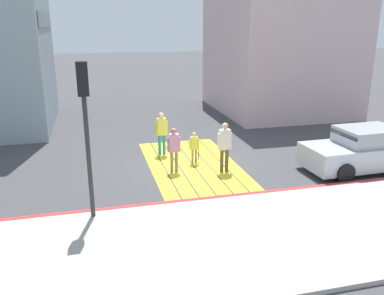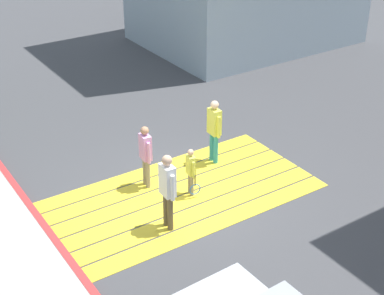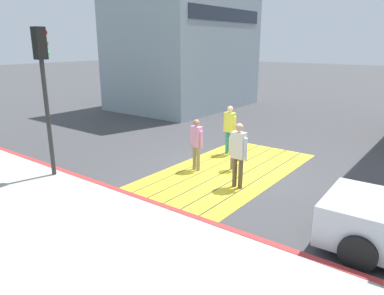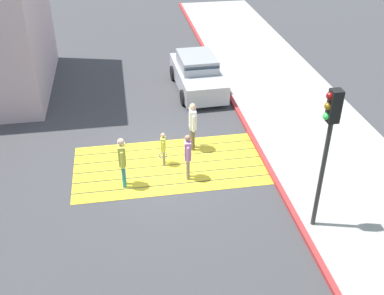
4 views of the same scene
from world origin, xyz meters
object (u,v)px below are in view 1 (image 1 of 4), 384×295
traffic_light_corner (85,110)px  pedestrian_child_with_racket (194,146)px  pedestrian_adult_lead (225,144)px  pedestrian_adult_side (174,147)px  pedestrian_adult_trailing (162,130)px  car_parked_near_curb (363,150)px

traffic_light_corner → pedestrian_child_with_racket: bearing=-45.6°
pedestrian_adult_lead → pedestrian_adult_side: bearing=75.6°
traffic_light_corner → pedestrian_child_with_racket: (3.75, -3.83, -2.35)m
traffic_light_corner → pedestrian_adult_trailing: 6.19m
traffic_light_corner → pedestrian_child_with_racket: size_ratio=3.46×
pedestrian_adult_side → pedestrian_adult_lead: bearing=-104.4°
car_parked_near_curb → pedestrian_adult_lead: (1.04, 4.91, 0.32)m
car_parked_near_curb → pedestrian_adult_trailing: pedestrian_adult_trailing is taller
traffic_light_corner → pedestrian_adult_lead: 5.68m
pedestrian_child_with_racket → pedestrian_adult_lead: bearing=-144.4°
traffic_light_corner → pedestrian_adult_lead: (2.62, -4.63, -1.99)m
traffic_light_corner → pedestrian_adult_side: traffic_light_corner is taller
pedestrian_adult_lead → pedestrian_child_with_racket: bearing=35.6°
pedestrian_adult_lead → pedestrian_adult_trailing: (2.50, 1.81, -0.04)m
car_parked_near_curb → pedestrian_child_with_racket: bearing=69.2°
traffic_light_corner → pedestrian_adult_side: (3.07, -2.90, -2.10)m
pedestrian_adult_lead → pedestrian_child_with_racket: size_ratio=1.47×
pedestrian_adult_trailing → pedestrian_child_with_racket: size_ratio=1.42×
pedestrian_adult_lead → pedestrian_child_with_racket: (1.13, 0.81, -0.37)m
pedestrian_child_with_racket → pedestrian_adult_trailing: bearing=36.1°
traffic_light_corner → pedestrian_adult_lead: bearing=-60.5°
traffic_light_corner → pedestrian_adult_side: 4.71m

